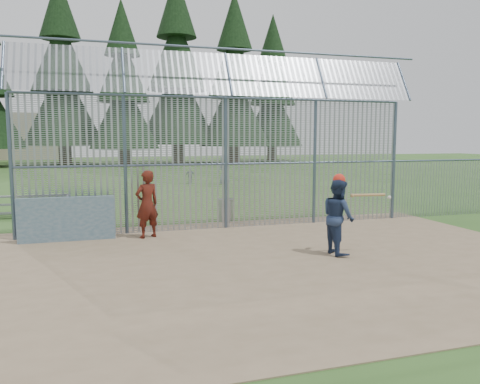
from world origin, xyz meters
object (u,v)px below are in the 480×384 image
object	(u,v)px
trash_can	(225,209)
bleacher	(26,205)
onlooker	(147,204)
batter	(338,217)
dugout_wall	(67,219)

from	to	relation	value
trash_can	bleacher	bearing A→B (deg)	156.53
onlooker	trash_can	distance (m)	3.55
onlooker	bleacher	xyz separation A→B (m)	(-3.77, 4.94, -0.55)
batter	onlooker	xyz separation A→B (m)	(-4.19, 3.20, 0.04)
onlooker	dugout_wall	bearing A→B (deg)	-26.97
batter	trash_can	bearing A→B (deg)	14.09
onlooker	trash_can	size ratio (longest dim) A/B	2.30
dugout_wall	trash_can	size ratio (longest dim) A/B	3.05
batter	onlooker	bearing A→B (deg)	52.25
batter	onlooker	world-z (taller)	onlooker
onlooker	trash_can	bearing A→B (deg)	-166.06
batter	trash_can	distance (m)	5.47
dugout_wall	batter	xyz separation A→B (m)	(6.30, -3.37, 0.30)
onlooker	trash_can	xyz separation A→B (m)	(2.83, 2.08, -0.58)
dugout_wall	bleacher	xyz separation A→B (m)	(-1.65, 4.77, -0.21)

